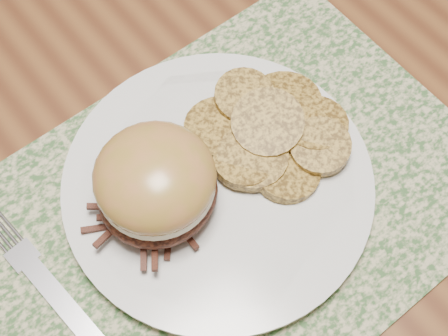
{
  "coord_description": "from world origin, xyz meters",
  "views": [
    {
      "loc": [
        -0.18,
        -0.37,
        1.26
      ],
      "look_at": [
        -0.03,
        -0.18,
        0.79
      ],
      "focal_mm": 50.0,
      "sensor_mm": 36.0,
      "label": 1
    }
  ],
  "objects_px": {
    "dining_table": "(143,89)",
    "fork": "(59,299)",
    "dinner_plate": "(218,184)",
    "pork_sandwich": "(156,184)"
  },
  "relations": [
    {
      "from": "pork_sandwich",
      "to": "dinner_plate",
      "type": "bearing_deg",
      "value": -22.25
    },
    {
      "from": "pork_sandwich",
      "to": "dining_table",
      "type": "bearing_deg",
      "value": 55.89
    },
    {
      "from": "dining_table",
      "to": "dinner_plate",
      "type": "distance_m",
      "value": 0.21
    },
    {
      "from": "dining_table",
      "to": "pork_sandwich",
      "type": "height_order",
      "value": "pork_sandwich"
    },
    {
      "from": "dining_table",
      "to": "fork",
      "type": "bearing_deg",
      "value": -137.61
    },
    {
      "from": "dinner_plate",
      "to": "fork",
      "type": "distance_m",
      "value": 0.17
    },
    {
      "from": "pork_sandwich",
      "to": "fork",
      "type": "xyz_separation_m",
      "value": [
        -0.11,
        -0.01,
        -0.05
      ]
    },
    {
      "from": "fork",
      "to": "dinner_plate",
      "type": "bearing_deg",
      "value": -5.63
    },
    {
      "from": "dinner_plate",
      "to": "fork",
      "type": "relative_size",
      "value": 1.28
    },
    {
      "from": "fork",
      "to": "dining_table",
      "type": "bearing_deg",
      "value": 37.13
    }
  ]
}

